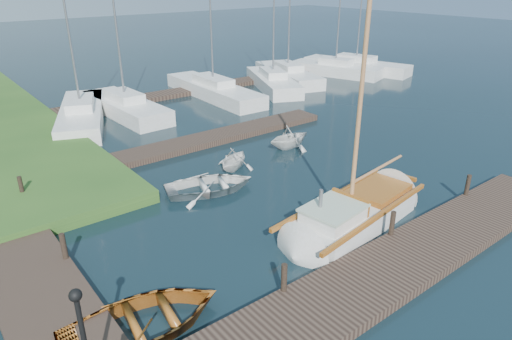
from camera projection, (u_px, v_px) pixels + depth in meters
ground at (256, 199)px, 17.28m from camera, size 160.00×160.00×0.00m
near_dock at (387, 270)px, 12.89m from camera, size 18.00×2.20×0.30m
left_dock at (14, 244)px, 14.14m from camera, size 2.20×18.00×0.30m
far_dock at (208, 139)px, 23.05m from camera, size 14.00×1.60×0.30m
pontoon at (230, 84)px, 34.43m from camera, size 30.00×1.60×0.30m
mooring_post_1 at (284, 278)px, 11.69m from camera, size 0.16×0.16×0.80m
mooring_post_2 at (392, 223)px, 14.24m from camera, size 0.16×0.16×0.80m
mooring_post_3 at (468, 185)px, 16.78m from camera, size 0.16×0.16×0.80m
mooring_post_4 at (64, 246)px, 13.04m from camera, size 0.16×0.16×0.80m
mooring_post_5 at (21, 187)px, 16.65m from camera, size 0.16×0.16×0.80m
lamp_post at (82, 328)px, 8.40m from camera, size 0.24×0.24×2.44m
sailboat at (355, 215)px, 15.44m from camera, size 7.35×2.95×9.83m
dinghy at (144, 316)px, 10.80m from camera, size 4.18×3.23×0.80m
tender_a at (210, 183)px, 17.75m from camera, size 4.06×3.41×0.72m
tender_b at (234, 157)px, 19.79m from camera, size 2.66×2.55×1.08m
tender_d at (290, 135)px, 22.16m from camera, size 2.36×2.04×1.23m
marina_boat_0 at (82, 113)px, 25.84m from camera, size 5.19×8.80×10.18m
marina_boat_1 at (125, 106)px, 27.29m from camera, size 2.51×7.88×10.37m
marina_boat_3 at (213, 89)px, 31.24m from camera, size 2.55×9.76×10.87m
marina_boat_4 at (273, 81)px, 33.56m from camera, size 5.30×8.16×11.38m
marina_boat_5 at (288, 73)px, 35.92m from camera, size 4.45×8.57×11.75m
marina_boat_6 at (336, 68)px, 37.86m from camera, size 4.53×7.88×10.93m
marina_boat_7 at (356, 65)px, 39.30m from camera, size 4.57×9.44×11.80m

